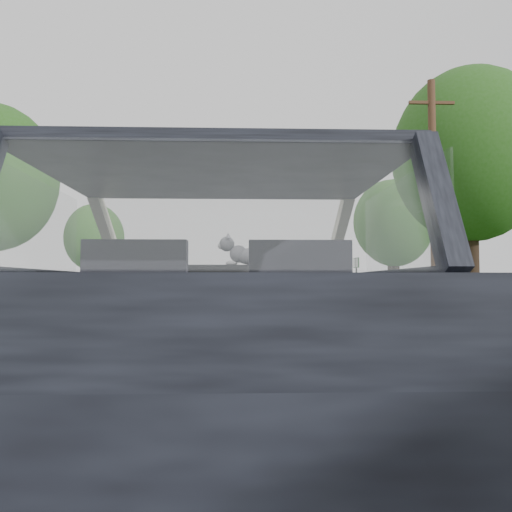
{
  "coord_description": "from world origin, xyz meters",
  "views": [
    {
      "loc": [
        0.1,
        -2.83,
        0.88
      ],
      "look_at": [
        0.22,
        0.58,
        1.07
      ],
      "focal_mm": 35.0,
      "sensor_mm": 36.0,
      "label": 1
    }
  ],
  "objects": [
    {
      "name": "ground",
      "position": [
        0.0,
        0.0,
        0.0
      ],
      "size": [
        140.0,
        140.0,
        0.0
      ],
      "primitive_type": "plane",
      "color": "#29282E",
      "rests_on": "ground"
    },
    {
      "name": "passenger_seat",
      "position": [
        0.4,
        -0.29,
        0.88
      ],
      "size": [
        0.5,
        0.72,
        0.42
      ],
      "primitive_type": "cube",
      "color": "black",
      "rests_on": "subject_car"
    },
    {
      "name": "tree_3",
      "position": [
        12.88,
        38.71,
        4.66
      ],
      "size": [
        7.83,
        7.83,
        9.33
      ],
      "primitive_type": null,
      "rotation": [
        0.0,
        0.0,
        0.33
      ],
      "color": "#235115",
      "rests_on": "ground"
    },
    {
      "name": "tree_2",
      "position": [
        9.17,
        25.82,
        3.37
      ],
      "size": [
        5.48,
        5.48,
        6.73
      ],
      "primitive_type": null,
      "rotation": [
        0.0,
        0.0,
        -0.27
      ],
      "color": "#235115",
      "rests_on": "ground"
    },
    {
      "name": "subject_car",
      "position": [
        0.0,
        0.0,
        0.72
      ],
      "size": [
        1.8,
        4.0,
        1.45
      ],
      "primitive_type": "cube",
      "color": "black",
      "rests_on": "ground"
    },
    {
      "name": "tree_6",
      "position": [
        -10.16,
        32.67,
        3.14
      ],
      "size": [
        4.17,
        4.17,
        6.29
      ],
      "primitive_type": null,
      "rotation": [
        0.0,
        0.0,
        0.01
      ],
      "color": "#235115",
      "rests_on": "ground"
    },
    {
      "name": "dashboard",
      "position": [
        0.0,
        0.62,
        0.85
      ],
      "size": [
        1.58,
        0.45,
        0.3
      ],
      "primitive_type": "cube",
      "color": "black",
      "rests_on": "subject_car"
    },
    {
      "name": "cat",
      "position": [
        0.25,
        0.62,
        1.07
      ],
      "size": [
        0.51,
        0.18,
        0.23
      ],
      "primitive_type": "ellipsoid",
      "rotation": [
        0.0,
        0.0,
        -0.06
      ],
      "color": "gray",
      "rests_on": "dashboard"
    },
    {
      "name": "steering_wheel",
      "position": [
        -0.4,
        0.33,
        0.92
      ],
      "size": [
        0.36,
        0.36,
        0.04
      ],
      "primitive_type": "torus",
      "color": "black",
      "rests_on": "dashboard"
    },
    {
      "name": "driver_seat",
      "position": [
        -0.4,
        -0.29,
        0.88
      ],
      "size": [
        0.5,
        0.72,
        0.42
      ],
      "primitive_type": "cube",
      "color": "black",
      "rests_on": "subject_car"
    },
    {
      "name": "highway_sign",
      "position": [
        6.28,
        23.23,
        1.1
      ],
      "size": [
        0.15,
        0.89,
        2.2
      ],
      "primitive_type": "cube",
      "rotation": [
        0.0,
        0.0,
        0.07
      ],
      "color": "#165A1F",
      "rests_on": "ground"
    },
    {
      "name": "tree_1",
      "position": [
        9.57,
        17.08,
        4.72
      ],
      "size": [
        6.32,
        6.32,
        9.44
      ],
      "primitive_type": null,
      "rotation": [
        0.0,
        0.0,
        0.01
      ],
      "color": "#235115",
      "rests_on": "ground"
    },
    {
      "name": "other_car",
      "position": [
        -1.23,
        21.54,
        0.67
      ],
      "size": [
        1.82,
        4.14,
        1.33
      ],
      "primitive_type": "imported",
      "rotation": [
        0.0,
        0.0,
        0.06
      ],
      "color": "silver",
      "rests_on": "ground"
    },
    {
      "name": "utility_pole",
      "position": [
        6.46,
        13.15,
        3.8
      ],
      "size": [
        0.32,
        0.32,
        7.6
      ],
      "primitive_type": "cylinder",
      "rotation": [
        0.0,
        0.0,
        -0.38
      ],
      "color": "brown",
      "rests_on": "ground"
    },
    {
      "name": "guardrail",
      "position": [
        4.3,
        10.0,
        0.58
      ],
      "size": [
        0.05,
        90.0,
        0.32
      ],
      "primitive_type": "cube",
      "color": "gray",
      "rests_on": "ground"
    }
  ]
}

